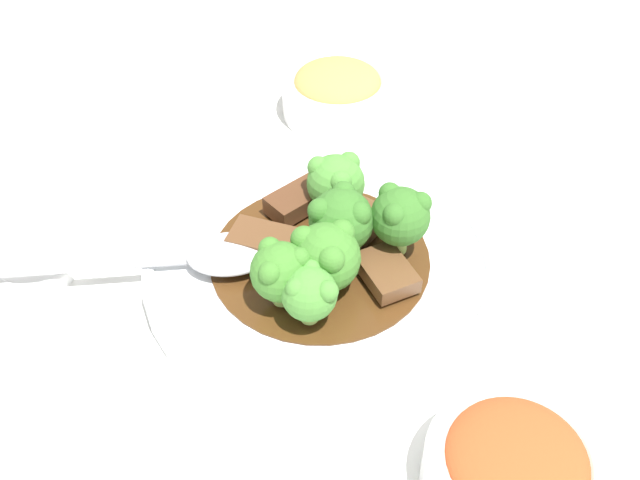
# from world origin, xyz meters

# --- Properties ---
(ground_plane) EXTENTS (4.00, 4.00, 0.00)m
(ground_plane) POSITION_xyz_m (0.00, 0.00, 0.00)
(ground_plane) COLOR white
(main_plate) EXTENTS (0.27, 0.27, 0.02)m
(main_plate) POSITION_xyz_m (0.00, 0.00, 0.01)
(main_plate) COLOR white
(main_plate) RESTS_ON ground_plane
(beef_strip_0) EXTENTS (0.04, 0.07, 0.01)m
(beef_strip_0) POSITION_xyz_m (0.00, 0.03, 0.03)
(beef_strip_0) COLOR brown
(beef_strip_0) RESTS_ON main_plate
(beef_strip_1) EXTENTS (0.06, 0.05, 0.01)m
(beef_strip_1) POSITION_xyz_m (0.03, -0.02, 0.03)
(beef_strip_1) COLOR brown
(beef_strip_1) RESTS_ON main_plate
(beef_strip_2) EXTENTS (0.06, 0.05, 0.01)m
(beef_strip_2) POSITION_xyz_m (-0.02, -0.05, 0.03)
(beef_strip_2) COLOR brown
(beef_strip_2) RESTS_ON main_plate
(beef_strip_3) EXTENTS (0.06, 0.05, 0.02)m
(beef_strip_3) POSITION_xyz_m (0.05, 0.02, 0.03)
(beef_strip_3) COLOR #56331E
(beef_strip_3) RESTS_ON main_plate
(broccoli_floret_0) EXTENTS (0.05, 0.05, 0.06)m
(broccoli_floret_0) POSITION_xyz_m (0.01, -0.02, 0.05)
(broccoli_floret_0) COLOR #8EB756
(broccoli_floret_0) RESTS_ON main_plate
(broccoli_floret_1) EXTENTS (0.04, 0.04, 0.05)m
(broccoli_floret_1) POSITION_xyz_m (-0.05, 0.02, 0.05)
(broccoli_floret_1) COLOR #8EB756
(broccoli_floret_1) RESTS_ON main_plate
(broccoli_floret_2) EXTENTS (0.05, 0.05, 0.05)m
(broccoli_floret_2) POSITION_xyz_m (0.05, -0.01, 0.05)
(broccoli_floret_2) COLOR #8EB756
(broccoli_floret_2) RESTS_ON main_plate
(broccoli_floret_3) EXTENTS (0.04, 0.04, 0.05)m
(broccoli_floret_3) POSITION_xyz_m (-0.06, -0.00, 0.05)
(broccoli_floret_3) COLOR #8EB756
(broccoli_floret_3) RESTS_ON main_plate
(broccoli_floret_4) EXTENTS (0.04, 0.04, 0.06)m
(broccoli_floret_4) POSITION_xyz_m (0.01, -0.06, 0.05)
(broccoli_floret_4) COLOR #8EB756
(broccoli_floret_4) RESTS_ON main_plate
(broccoli_floret_5) EXTENTS (0.05, 0.05, 0.05)m
(broccoli_floret_5) POSITION_xyz_m (-0.03, -0.01, 0.05)
(broccoli_floret_5) COLOR #8EB756
(broccoli_floret_5) RESTS_ON main_plate
(serving_spoon) EXTENTS (0.07, 0.22, 0.01)m
(serving_spoon) POSITION_xyz_m (-0.02, 0.08, 0.03)
(serving_spoon) COLOR #B7B7BC
(serving_spoon) RESTS_ON main_plate
(side_bowl_kimchi) EXTENTS (0.11, 0.11, 0.05)m
(side_bowl_kimchi) POSITION_xyz_m (-0.17, -0.13, 0.02)
(side_bowl_kimchi) COLOR white
(side_bowl_kimchi) RESTS_ON ground_plane
(side_bowl_appetizer) EXTENTS (0.11, 0.11, 0.05)m
(side_bowl_appetizer) POSITION_xyz_m (0.21, 0.01, 0.02)
(side_bowl_appetizer) COLOR white
(side_bowl_appetizer) RESTS_ON ground_plane
(sauce_dish) EXTENTS (0.07, 0.07, 0.01)m
(sauce_dish) POSITION_xyz_m (-0.02, 0.22, 0.01)
(sauce_dish) COLOR white
(sauce_dish) RESTS_ON ground_plane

